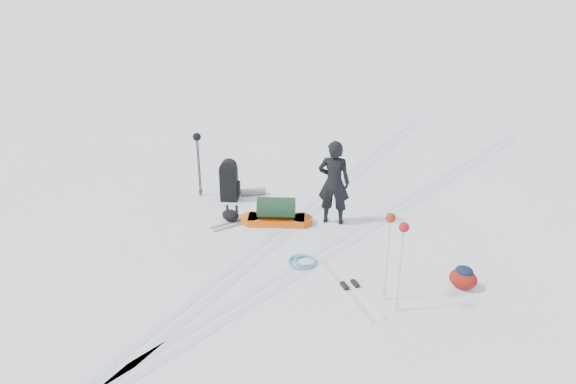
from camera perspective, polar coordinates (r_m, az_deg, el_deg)
name	(u,v)px	position (r m, az deg, el deg)	size (l,w,h in m)	color
ground	(278,237)	(11.13, -1.02, -4.55)	(200.00, 200.00, 0.00)	white
ski_tracks	(327,227)	(11.50, 3.97, -3.59)	(3.38, 17.97, 0.01)	silver
skier	(334,183)	(11.36, 4.68, 0.96)	(0.65, 0.43, 1.78)	black
pulk_sled	(276,214)	(11.55, -1.19, -2.21)	(1.50, 1.12, 0.57)	#EB560D
expedition_rucksack	(232,181)	(12.60, -5.71, 1.08)	(0.78, 0.98, 0.96)	black
ski_poles_black	(197,145)	(12.62, -9.19, 4.77)	(0.18, 0.20, 1.51)	black
ski_poles_silver	(396,233)	(8.65, 10.94, -4.09)	(0.45, 0.34, 1.56)	silver
touring_skis_grey	(248,220)	(11.78, -4.13, -2.84)	(0.89, 1.58, 0.06)	gray
touring_skis_white	(350,286)	(9.65, 6.29, -9.48)	(1.79, 1.40, 0.07)	silver
rope_coil	(303,261)	(10.25, 1.56, -7.05)	(0.55, 0.55, 0.06)	#4F83C0
small_daypack	(463,277)	(9.93, 17.38, -8.28)	(0.55, 0.47, 0.41)	maroon
thermos_pair	(232,211)	(11.94, -5.72, -1.93)	(0.21, 0.21, 0.26)	#57595E
stuff_sack	(230,215)	(11.77, -5.86, -2.37)	(0.41, 0.32, 0.24)	black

